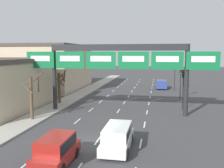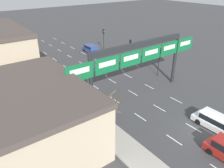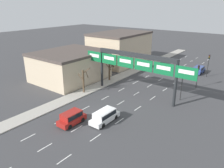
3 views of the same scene
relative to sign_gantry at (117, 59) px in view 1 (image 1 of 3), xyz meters
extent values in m
plane|color=#3D3D3F|center=(0.00, -10.04, -6.01)|extent=(220.00, 220.00, 0.00)
cube|color=white|center=(-3.30, -14.04, -6.00)|extent=(0.12, 2.00, 0.01)
cube|color=white|center=(-3.30, -9.04, -6.00)|extent=(0.12, 2.00, 0.01)
cube|color=white|center=(-3.30, -4.04, -6.00)|extent=(0.12, 2.00, 0.01)
cube|color=white|center=(-3.30, 0.96, -6.00)|extent=(0.12, 2.00, 0.01)
cube|color=white|center=(-3.30, 5.96, -6.00)|extent=(0.12, 2.00, 0.01)
cube|color=white|center=(-3.30, 10.96, -6.00)|extent=(0.12, 2.00, 0.01)
cube|color=white|center=(-3.30, 15.96, -6.00)|extent=(0.12, 2.00, 0.01)
cube|color=white|center=(-3.30, 20.96, -6.00)|extent=(0.12, 2.00, 0.01)
cube|color=white|center=(-3.30, 25.96, -6.00)|extent=(0.12, 2.00, 0.01)
cube|color=white|center=(-3.30, 30.96, -6.00)|extent=(0.12, 2.00, 0.01)
cube|color=white|center=(-3.30, 35.96, -6.00)|extent=(0.12, 2.00, 0.01)
cube|color=white|center=(0.00, -9.04, -6.00)|extent=(0.12, 2.00, 0.01)
cube|color=white|center=(0.00, -4.04, -6.00)|extent=(0.12, 2.00, 0.01)
cube|color=white|center=(0.00, 0.96, -6.00)|extent=(0.12, 2.00, 0.01)
cube|color=white|center=(0.00, 5.96, -6.00)|extent=(0.12, 2.00, 0.01)
cube|color=white|center=(0.00, 10.96, -6.00)|extent=(0.12, 2.00, 0.01)
cube|color=white|center=(0.00, 15.96, -6.00)|extent=(0.12, 2.00, 0.01)
cube|color=white|center=(0.00, 20.96, -6.00)|extent=(0.12, 2.00, 0.01)
cube|color=white|center=(0.00, 25.96, -6.00)|extent=(0.12, 2.00, 0.01)
cube|color=white|center=(0.00, 30.96, -6.00)|extent=(0.12, 2.00, 0.01)
cube|color=white|center=(0.00, 35.96, -6.00)|extent=(0.12, 2.00, 0.01)
cube|color=white|center=(3.30, -9.04, -6.00)|extent=(0.12, 2.00, 0.01)
cube|color=white|center=(3.30, -4.04, -6.00)|extent=(0.12, 2.00, 0.01)
cube|color=white|center=(3.30, 0.96, -6.00)|extent=(0.12, 2.00, 0.01)
cube|color=white|center=(3.30, 5.96, -6.00)|extent=(0.12, 2.00, 0.01)
cube|color=white|center=(3.30, 10.96, -6.00)|extent=(0.12, 2.00, 0.01)
cube|color=white|center=(3.30, 15.96, -6.00)|extent=(0.12, 2.00, 0.01)
cube|color=white|center=(3.30, 20.96, -6.00)|extent=(0.12, 2.00, 0.01)
cube|color=white|center=(3.30, 25.96, -6.00)|extent=(0.12, 2.00, 0.01)
cube|color=white|center=(3.30, 30.96, -6.00)|extent=(0.12, 2.00, 0.01)
cube|color=white|center=(3.30, 35.96, -6.00)|extent=(0.12, 2.00, 0.01)
cylinder|color=#232628|center=(-7.40, 0.08, -2.19)|extent=(0.48, 0.48, 7.65)
cylinder|color=#232628|center=(7.40, 0.08, -2.19)|extent=(0.48, 0.48, 7.65)
cube|color=#232628|center=(0.00, 0.08, 1.29)|extent=(14.80, 0.60, 0.70)
cube|color=#116B38|center=(-8.92, -0.26, -0.11)|extent=(3.32, 0.08, 1.89)
cube|color=white|center=(-8.92, -0.30, 0.06)|extent=(2.32, 0.02, 0.60)
cube|color=#116B38|center=(-5.35, -0.26, -0.11)|extent=(3.32, 0.08, 1.89)
cube|color=white|center=(-5.35, -0.30, 0.06)|extent=(2.32, 0.02, 0.60)
cube|color=#116B38|center=(-1.78, -0.26, -0.11)|extent=(3.32, 0.08, 1.89)
cube|color=white|center=(-1.78, -0.30, 0.06)|extent=(2.32, 0.02, 0.60)
cube|color=#116B38|center=(1.78, -0.26, -0.11)|extent=(3.32, 0.08, 1.89)
cube|color=white|center=(1.78, -0.30, 0.06)|extent=(2.32, 0.02, 0.60)
cube|color=#116B38|center=(5.35, -0.26, -0.11)|extent=(3.32, 0.08, 1.89)
cube|color=white|center=(5.35, -0.30, 0.06)|extent=(2.32, 0.02, 0.60)
cube|color=#116B38|center=(8.92, -0.26, -0.11)|extent=(3.32, 0.08, 1.89)
cube|color=white|center=(8.92, -0.30, 0.06)|extent=(2.32, 0.02, 0.60)
cube|color=#C6B293|center=(-15.24, 17.16, -2.13)|extent=(10.88, 15.74, 7.76)
cube|color=#4C423D|center=(-15.24, 17.16, 2.00)|extent=(11.10, 16.06, 0.50)
cube|color=maroon|center=(-1.45, -13.48, -5.45)|extent=(1.77, 3.96, 0.72)
cube|color=maroon|center=(-1.45, -13.52, -4.67)|extent=(1.63, 2.77, 0.83)
cube|color=black|center=(-1.45, -13.52, -4.67)|extent=(1.66, 2.55, 0.60)
cylinder|color=black|center=(-2.24, -12.29, -5.68)|extent=(0.22, 0.66, 0.66)
cylinder|color=black|center=(-0.65, -12.29, -5.68)|extent=(0.22, 0.66, 0.66)
cylinder|color=black|center=(-2.24, -14.67, -5.68)|extent=(0.22, 0.66, 0.66)
cube|color=silver|center=(1.75, -10.33, -5.48)|extent=(1.81, 4.73, 0.65)
cube|color=silver|center=(1.75, -10.38, -4.75)|extent=(1.66, 3.31, 0.81)
cube|color=black|center=(1.75, -10.38, -4.75)|extent=(1.70, 3.05, 0.59)
cylinder|color=black|center=(0.94, -8.91, -5.68)|extent=(0.22, 0.66, 0.66)
cylinder|color=black|center=(2.57, -8.91, -5.68)|extent=(0.22, 0.66, 0.66)
cylinder|color=black|center=(0.94, -11.75, -5.68)|extent=(0.22, 0.66, 0.66)
cylinder|color=black|center=(2.57, -11.75, -5.68)|extent=(0.22, 0.66, 0.66)
cube|color=navy|center=(5.07, 20.62, -5.48)|extent=(1.95, 4.40, 0.67)
cube|color=navy|center=(5.07, 20.58, -4.79)|extent=(1.79, 3.08, 0.71)
cube|color=black|center=(5.07, 20.58, -4.79)|extent=(1.83, 2.83, 0.51)
cylinder|color=black|center=(4.18, 21.94, -5.68)|extent=(0.22, 0.66, 0.66)
cylinder|color=black|center=(5.96, 21.94, -5.68)|extent=(0.22, 0.66, 0.66)
cylinder|color=black|center=(4.18, 19.30, -5.68)|extent=(0.22, 0.66, 0.66)
cylinder|color=black|center=(5.96, 19.30, -5.68)|extent=(0.22, 0.66, 0.66)
cylinder|color=black|center=(7.38, 18.92, -3.96)|extent=(0.12, 0.12, 4.09)
cube|color=black|center=(7.38, 18.92, -1.47)|extent=(0.30, 0.24, 0.90)
sphere|color=#3D0E0C|center=(7.38, 18.79, -1.17)|extent=(0.20, 0.20, 0.20)
sphere|color=gold|center=(7.38, 18.79, -1.47)|extent=(0.20, 0.20, 0.20)
sphere|color=#0E3515|center=(7.38, 18.79, -1.77)|extent=(0.20, 0.20, 0.20)
cylinder|color=black|center=(7.68, 10.59, -4.22)|extent=(0.12, 0.12, 3.58)
cube|color=black|center=(7.68, 10.59, -1.98)|extent=(0.30, 0.24, 0.90)
sphere|color=#3D0E0C|center=(7.68, 10.46, -1.68)|extent=(0.20, 0.20, 0.20)
sphere|color=#412F0C|center=(7.68, 10.46, -1.98)|extent=(0.20, 0.20, 0.20)
sphere|color=green|center=(7.68, 10.46, -2.28)|extent=(0.20, 0.20, 0.20)
cylinder|color=black|center=(7.36, 3.08, -4.10)|extent=(0.12, 0.12, 3.83)
cube|color=black|center=(7.36, 3.08, -1.73)|extent=(0.30, 0.24, 0.90)
sphere|color=red|center=(7.36, 2.95, -1.43)|extent=(0.20, 0.20, 0.20)
sphere|color=#412F0C|center=(7.36, 2.95, -1.73)|extent=(0.20, 0.20, 0.20)
sphere|color=#0E3515|center=(7.36, 2.95, -2.03)|extent=(0.20, 0.20, 0.20)
cylinder|color=brown|center=(-7.84, -4.62, -3.75)|extent=(0.32, 0.32, 4.23)
cylinder|color=brown|center=(-7.75, -3.77, -1.91)|extent=(1.80, 0.32, 1.32)
cylinder|color=brown|center=(-7.21, -4.31, -2.39)|extent=(0.80, 1.41, 1.81)
cylinder|color=brown|center=(-7.88, -5.21, -2.70)|extent=(1.28, 0.24, 0.98)
cylinder|color=brown|center=(-8.40, 3.73, -3.88)|extent=(0.37, 0.37, 3.96)
cylinder|color=brown|center=(-8.21, 4.40, -2.24)|extent=(1.50, 0.57, 1.52)
cylinder|color=brown|center=(-7.75, 4.06, -2.37)|extent=(0.88, 1.48, 1.82)
cylinder|color=brown|center=(-8.18, 3.17, -2.89)|extent=(1.29, 0.63, 1.37)
cylinder|color=brown|center=(-8.29, 4.31, -3.01)|extent=(1.31, 0.40, 1.42)
cylinder|color=brown|center=(-7.80, 3.78, -2.54)|extent=(0.27, 1.31, 1.16)
camera|label=1|loc=(4.49, -27.01, 0.70)|focal=40.00mm
camera|label=2|loc=(-18.81, -19.23, 8.99)|focal=35.00mm
camera|label=3|loc=(18.70, -30.96, 9.36)|focal=35.00mm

